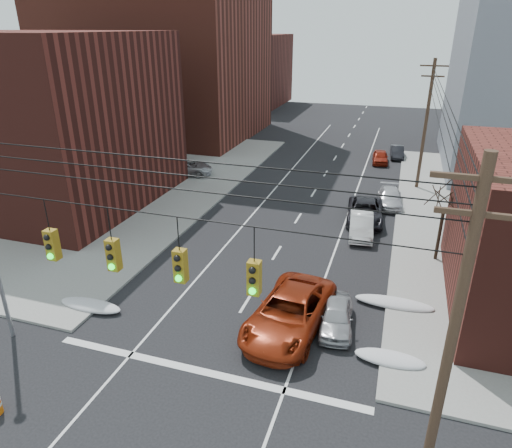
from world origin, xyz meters
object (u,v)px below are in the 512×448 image
Objects in this scene: parked_car_e at (380,157)px; lot_car_b at (186,168)px; parked_car_c at (365,211)px; lot_car_d at (127,164)px; lot_car_a at (95,198)px; lot_car_c at (44,196)px; red_pickup at (290,312)px; parked_car_b at (361,225)px; parked_car_a at (336,316)px; parked_car_d at (390,198)px; parked_car_f at (397,152)px.

parked_car_e is 20.38m from lot_car_b.
parked_car_c is 24.21m from lot_car_d.
lot_car_a is 0.90× the size of lot_car_c.
red_pickup is 12.10m from parked_car_b.
parked_car_c is (0.00, 13.69, 0.12)m from parked_car_a.
red_pickup is 2.28m from parked_car_a.
parked_car_a is 30.37m from lot_car_d.
lot_car_a is 0.83× the size of lot_car_b.
parked_car_d is 0.88× the size of lot_car_b.
parked_car_a is 26.34m from lot_car_c.
red_pickup reaches higher than lot_car_a.
parked_car_c is at bearing -73.05° from lot_car_c.
lot_car_d is (-3.00, 9.36, 0.01)m from lot_car_a.
parked_car_e is 26.05m from lot_car_d.
parked_car_d is 25.24m from lot_car_d.
lot_car_b reaches higher than parked_car_a.
parked_car_c is at bearing 83.91° from parked_car_b.
parked_car_b reaches higher than parked_car_e.
parked_car_c is at bearing -96.71° from lot_car_d.
lot_car_b reaches higher than parked_car_c.
parked_car_e is at bearing -43.30° from lot_car_c.
parked_car_e is 1.01× the size of parked_car_f.
red_pickup is at bearing -107.19° from lot_car_c.
lot_car_b reaches higher than lot_car_c.
parked_car_d is (1.60, 3.93, -0.11)m from parked_car_c.
lot_car_d is (-25.20, -13.84, 0.23)m from parked_car_f.
parked_car_c reaches higher than parked_car_e.
parked_car_c is 18.47m from lot_car_b.
parked_car_a is at bearing -98.71° from lot_car_a.
parked_car_f is at bearing 80.36° from parked_car_c.
parked_car_a is 0.69× the size of parked_car_c.
lot_car_c is at bearing -142.40° from parked_car_f.
parked_car_f is 0.81× the size of lot_car_c.
lot_car_d is (-23.60, -11.04, 0.20)m from parked_car_e.
parked_car_f is (1.60, 32.95, -0.01)m from parked_car_a.
parked_car_c reaches higher than parked_car_a.
parked_car_d is at bearing -87.17° from lot_car_d.
lot_car_a reaches higher than lot_car_c.
parked_car_f is (3.71, 33.76, -0.29)m from red_pickup.
lot_car_a reaches higher than parked_car_e.
lot_car_a reaches higher than parked_car_b.
lot_car_c is at bearing -174.09° from parked_car_c.
lot_car_a is at bearing 156.70° from red_pickup.
parked_car_a is 13.69m from parked_car_c.
lot_car_d is at bearing 171.88° from parked_car_d.
lot_car_a is (-20.59, -20.40, 0.19)m from parked_car_e.
lot_car_c is (-22.66, 9.78, -0.08)m from red_pickup.
red_pickup is at bearing -126.61° from lot_car_d.
parked_car_f is (1.60, 21.85, -0.09)m from parked_car_b.
parked_car_e is at bearing -28.64° from lot_car_a.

